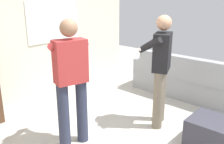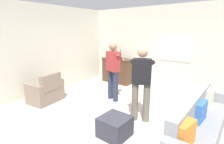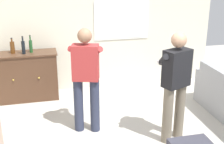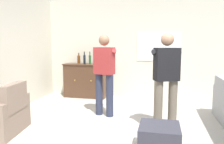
% 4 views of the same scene
% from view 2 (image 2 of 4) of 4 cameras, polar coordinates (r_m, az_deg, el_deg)
% --- Properties ---
extents(ground, '(10.40, 10.40, 0.00)m').
position_cam_2_polar(ground, '(4.44, -1.43, -13.54)').
color(ground, '#B2ADA3').
extents(wall_back_with_window, '(5.20, 0.15, 2.80)m').
position_cam_2_polar(wall_back_with_window, '(6.25, 14.45, 7.50)').
color(wall_back_with_window, beige).
rests_on(wall_back_with_window, ground).
extents(wall_side_left, '(0.12, 5.20, 2.80)m').
position_cam_2_polar(wall_side_left, '(6.04, -21.50, 6.76)').
color(wall_side_left, beige).
rests_on(wall_side_left, ground).
extents(couch, '(0.57, 2.62, 0.86)m').
position_cam_2_polar(couch, '(3.69, 26.76, -15.24)').
color(couch, gray).
rests_on(couch, ground).
extents(armchair, '(0.77, 0.97, 0.85)m').
position_cam_2_polar(armchair, '(5.39, -20.68, -6.10)').
color(armchair, '#7F6B5B').
rests_on(armchair, ground).
extents(sideboard_cabinet, '(1.21, 0.49, 0.95)m').
position_cam_2_polar(sideboard_cabinet, '(6.81, 1.71, 0.52)').
color(sideboard_cabinet, '#472D1E').
rests_on(sideboard_cabinet, ground).
extents(bottle_wine_green, '(0.08, 0.08, 0.30)m').
position_cam_2_polar(bottle_wine_green, '(6.85, 0.48, 5.65)').
color(bottle_wine_green, '#593314').
rests_on(bottle_wine_green, sideboard_cabinet).
extents(bottle_liquor_amber, '(0.06, 0.06, 0.34)m').
position_cam_2_polar(bottle_liquor_amber, '(6.64, 2.73, 5.47)').
color(bottle_liquor_amber, '#1E4C23').
rests_on(bottle_liquor_amber, sideboard_cabinet).
extents(bottle_spirits_clear, '(0.07, 0.07, 0.34)m').
position_cam_2_polar(bottle_spirits_clear, '(6.65, 1.41, 5.55)').
color(bottle_spirits_clear, black).
rests_on(bottle_spirits_clear, sideboard_cabinet).
extents(ottoman, '(0.54, 0.54, 0.40)m').
position_cam_2_polar(ottoman, '(3.56, 0.91, -17.36)').
color(ottoman, '#33333D').
rests_on(ottoman, ground).
extents(person_standing_left, '(0.53, 0.52, 1.68)m').
position_cam_2_polar(person_standing_left, '(5.00, 0.42, 1.05)').
color(person_standing_left, '#282D42').
rests_on(person_standing_left, ground).
extents(person_standing_right, '(0.52, 0.52, 1.68)m').
position_cam_2_polar(person_standing_right, '(3.88, 9.61, -2.88)').
color(person_standing_right, '#6B6051').
rests_on(person_standing_right, ground).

